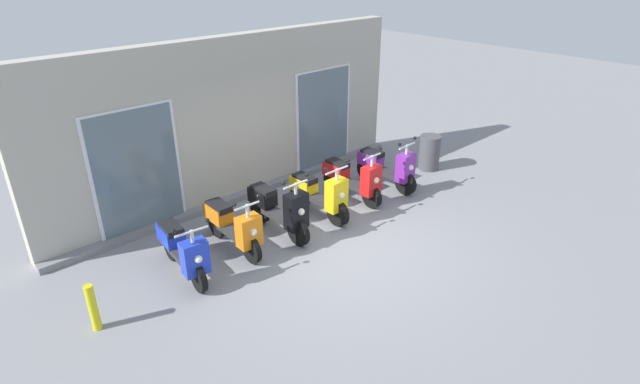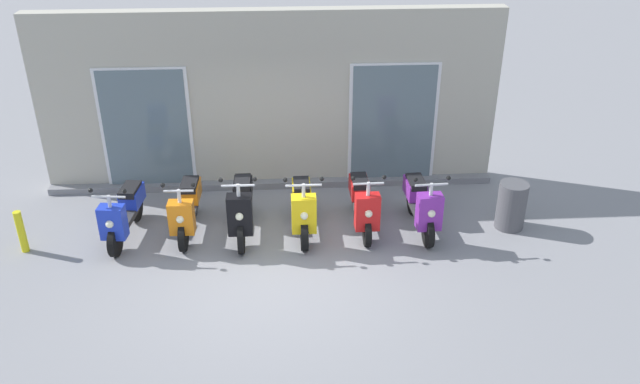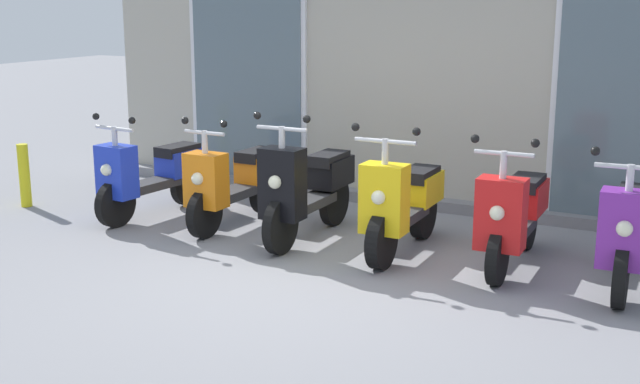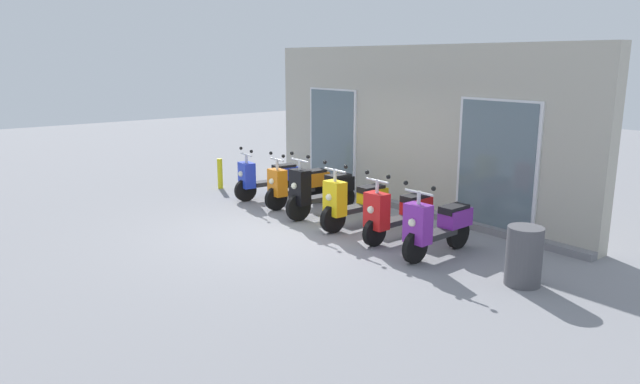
# 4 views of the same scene
# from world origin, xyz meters

# --- Properties ---
(ground_plane) EXTENTS (40.00, 40.00, 0.00)m
(ground_plane) POSITION_xyz_m (0.00, 0.00, 0.00)
(ground_plane) COLOR gray
(storefront_facade) EXTENTS (8.11, 0.50, 3.21)m
(storefront_facade) POSITION_xyz_m (0.00, 2.87, 1.54)
(storefront_facade) COLOR #B2AD9E
(storefront_facade) RESTS_ON ground_plane
(scooter_blue) EXTENTS (0.57, 1.55, 1.13)m
(scooter_blue) POSITION_xyz_m (-2.35, 1.04, 0.46)
(scooter_blue) COLOR black
(scooter_blue) RESTS_ON ground_plane
(scooter_orange) EXTENTS (0.52, 1.56, 1.15)m
(scooter_orange) POSITION_xyz_m (-1.36, 1.13, 0.46)
(scooter_orange) COLOR black
(scooter_orange) RESTS_ON ground_plane
(scooter_black) EXTENTS (0.57, 1.61, 1.27)m
(scooter_black) POSITION_xyz_m (-0.47, 1.00, 0.51)
(scooter_black) COLOR black
(scooter_black) RESTS_ON ground_plane
(scooter_yellow) EXTENTS (0.61, 1.54, 1.23)m
(scooter_yellow) POSITION_xyz_m (0.50, 1.01, 0.47)
(scooter_yellow) COLOR black
(scooter_yellow) RESTS_ON ground_plane
(scooter_red) EXTENTS (0.54, 1.55, 1.21)m
(scooter_red) POSITION_xyz_m (1.48, 1.09, 0.47)
(scooter_red) COLOR black
(scooter_red) RESTS_ON ground_plane
(scooter_purple) EXTENTS (0.58, 1.54, 1.20)m
(scooter_purple) POSITION_xyz_m (2.42, 0.98, 0.48)
(scooter_purple) COLOR black
(scooter_purple) RESTS_ON ground_plane
(curb_bollard) EXTENTS (0.12, 0.12, 0.70)m
(curb_bollard) POSITION_xyz_m (-3.85, 0.71, 0.35)
(curb_bollard) COLOR yellow
(curb_bollard) RESTS_ON ground_plane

